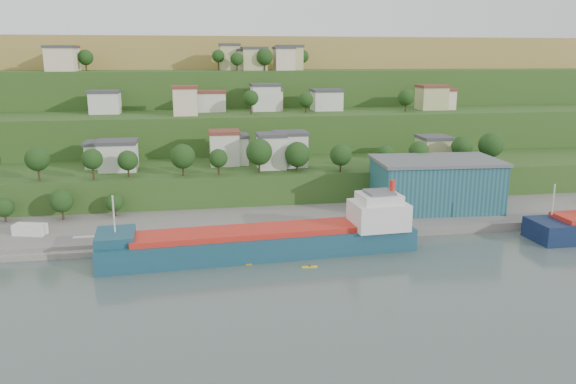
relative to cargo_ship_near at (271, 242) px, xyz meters
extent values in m
plane|color=#43524F|center=(2.06, -8.80, -2.66)|extent=(500.00, 500.00, 0.00)
cube|color=slate|center=(22.06, 19.20, -2.66)|extent=(220.00, 26.00, 4.00)
cube|color=slate|center=(-52.94, 13.20, -2.66)|extent=(40.00, 18.00, 2.40)
cube|color=#284719|center=(2.06, 47.20, -2.66)|extent=(260.00, 32.00, 20.00)
cube|color=#284719|center=(2.06, 77.20, -2.66)|extent=(280.00, 32.00, 44.00)
cube|color=#284719|center=(2.06, 107.20, -2.66)|extent=(300.00, 32.00, 70.00)
cube|color=olive|center=(2.06, 181.20, -2.66)|extent=(360.00, 120.00, 96.00)
cube|color=silver|center=(-39.59, 51.64, 10.51)|extent=(9.30, 8.60, 6.33)
cube|color=#3F3F44|center=(-39.59, 51.64, 14.13)|extent=(9.90, 9.20, 0.90)
cube|color=silver|center=(-35.09, 45.72, 10.99)|extent=(9.79, 8.70, 7.29)
cube|color=#3F3F44|center=(-35.09, 45.72, 15.08)|extent=(10.39, 9.30, 0.90)
cube|color=silver|center=(-6.41, 48.97, 11.79)|extent=(8.00, 7.83, 8.89)
cube|color=brown|center=(-6.41, 48.97, 16.68)|extent=(8.60, 8.43, 0.90)
cube|color=silver|center=(-4.49, 49.86, 11.16)|extent=(9.38, 7.81, 7.64)
cube|color=#3F3F44|center=(-4.49, 49.86, 15.43)|extent=(9.98, 8.41, 0.90)
cube|color=silver|center=(5.94, 41.32, 11.75)|extent=(7.32, 7.08, 8.82)
cube|color=#3F3F44|center=(5.94, 41.32, 16.61)|extent=(7.92, 7.68, 0.90)
cube|color=silver|center=(11.67, 43.82, 11.77)|extent=(8.61, 7.75, 8.86)
cube|color=#3F3F44|center=(11.67, 43.82, 16.66)|extent=(9.21, 8.35, 0.90)
cube|color=#BFBB7B|center=(54.70, 44.80, 10.59)|extent=(8.28, 8.90, 6.50)
cube|color=#3F3F44|center=(54.70, 44.80, 14.29)|extent=(8.88, 9.50, 0.90)
cube|color=silver|center=(-42.62, 81.61, 22.61)|extent=(9.27, 8.46, 6.55)
cube|color=#3F3F44|center=(-42.62, 81.61, 26.34)|extent=(9.87, 9.06, 0.90)
cube|color=beige|center=(-16.93, 71.51, 23.48)|extent=(7.39, 7.67, 8.27)
cube|color=brown|center=(-16.93, 71.51, 28.06)|extent=(7.99, 8.27, 0.90)
cube|color=silver|center=(-8.46, 82.55, 22.39)|extent=(9.22, 7.65, 6.09)
cube|color=brown|center=(-8.46, 82.55, 25.89)|extent=(9.82, 8.25, 0.90)
cube|color=silver|center=(9.79, 82.59, 23.47)|extent=(9.37, 8.42, 8.26)
cube|color=#3F3F44|center=(9.79, 82.59, 28.05)|extent=(9.97, 9.02, 0.90)
cube|color=beige|center=(10.73, 83.15, 22.63)|extent=(9.36, 7.07, 6.58)
cube|color=#3F3F44|center=(10.73, 83.15, 26.38)|extent=(9.96, 7.67, 0.90)
cube|color=silver|center=(30.65, 80.28, 22.52)|extent=(9.71, 8.55, 6.35)
cube|color=#3F3F44|center=(30.65, 80.28, 26.14)|extent=(10.31, 9.15, 0.90)
cube|color=#BFBB7B|center=(67.35, 76.89, 23.14)|extent=(9.21, 7.82, 7.60)
cube|color=brown|center=(67.35, 76.89, 27.39)|extent=(9.81, 8.42, 0.90)
cube|color=beige|center=(71.44, 77.57, 22.52)|extent=(7.05, 8.32, 6.36)
cube|color=brown|center=(71.44, 77.57, 26.16)|extent=(7.65, 8.92, 0.90)
cube|color=beige|center=(-59.20, 101.50, 36.25)|extent=(9.62, 7.90, 7.81)
cube|color=#3F3F44|center=(-59.20, 101.50, 40.60)|extent=(10.22, 8.50, 0.90)
cube|color=silver|center=(-58.98, 111.66, 36.37)|extent=(7.51, 8.26, 8.06)
cube|color=brown|center=(-58.98, 111.66, 40.85)|extent=(8.11, 8.86, 0.90)
cube|color=#BFBB7B|center=(-0.12, 108.95, 36.79)|extent=(7.20, 7.04, 8.90)
cube|color=#3F3F44|center=(-0.12, 108.95, 41.69)|extent=(7.80, 7.64, 0.90)
cube|color=beige|center=(6.51, 107.31, 35.77)|extent=(8.22, 7.86, 6.85)
cube|color=#3F3F44|center=(6.51, 107.31, 39.64)|extent=(8.82, 8.46, 0.90)
cube|color=#BFBB7B|center=(8.81, 105.19, 36.16)|extent=(9.00, 7.77, 7.64)
cube|color=#3F3F44|center=(8.81, 105.19, 40.43)|extent=(9.60, 8.37, 0.90)
cube|color=beige|center=(19.82, 104.39, 36.24)|extent=(7.12, 8.76, 7.80)
cube|color=#3F3F44|center=(19.82, 104.39, 40.59)|extent=(7.72, 9.36, 0.90)
cube|color=#BFBB7B|center=(22.63, 108.07, 36.54)|extent=(9.33, 7.48, 8.40)
cube|color=#3F3F44|center=(22.63, 108.07, 41.19)|extent=(9.93, 8.08, 0.90)
cylinder|color=#382619|center=(-52.98, 35.38, 9.25)|extent=(0.50, 0.50, 3.81)
sphere|color=#1B3110|center=(-52.98, 35.38, 12.77)|extent=(5.90, 5.90, 5.90)
cylinder|color=#382619|center=(-39.83, 34.01, 9.25)|extent=(0.50, 0.50, 3.83)
sphere|color=#1B3110|center=(-39.83, 34.01, 12.58)|extent=(5.14, 5.14, 5.14)
cylinder|color=#382619|center=(-31.59, 36.15, 8.77)|extent=(0.50, 0.50, 2.85)
sphere|color=#1B3110|center=(-31.59, 36.15, 11.60)|extent=(5.14, 5.14, 5.14)
cylinder|color=#382619|center=(-17.86, 35.18, 9.01)|extent=(0.50, 0.50, 3.34)
sphere|color=#1B3110|center=(-17.86, 35.18, 12.42)|extent=(6.33, 6.33, 6.33)
cylinder|color=#382619|center=(-8.82, 34.68, 8.88)|extent=(0.50, 0.50, 3.08)
sphere|color=#1B3110|center=(-8.82, 34.68, 11.75)|extent=(4.81, 4.81, 4.81)
cylinder|color=#382619|center=(1.94, 35.86, 9.17)|extent=(0.50, 0.50, 3.65)
sphere|color=#1B3110|center=(1.94, 35.86, 12.89)|extent=(6.93, 6.93, 6.93)
cylinder|color=#382619|center=(12.22, 36.13, 8.69)|extent=(0.50, 0.50, 2.71)
sphere|color=#1B3110|center=(12.22, 36.13, 11.90)|extent=(6.73, 6.73, 6.73)
cylinder|color=#382619|center=(23.51, 33.80, 8.79)|extent=(0.50, 0.50, 2.90)
sphere|color=#1B3110|center=(23.51, 33.80, 11.82)|extent=(5.77, 5.77, 5.77)
cylinder|color=#382619|center=(36.52, 35.18, 8.69)|extent=(0.50, 0.50, 2.70)
sphere|color=#1B3110|center=(36.52, 35.18, 11.38)|extent=(4.84, 4.84, 4.84)
cylinder|color=#382619|center=(45.33, 33.71, 9.08)|extent=(0.50, 0.50, 3.48)
sphere|color=#1B3110|center=(45.33, 33.71, 12.31)|extent=(5.39, 5.39, 5.39)
cylinder|color=#382619|center=(58.64, 35.23, 9.32)|extent=(0.50, 0.50, 3.95)
sphere|color=#1B3110|center=(58.64, 35.23, 12.89)|extent=(5.83, 5.83, 5.83)
cylinder|color=#382619|center=(67.11, 34.83, 9.33)|extent=(0.50, 0.50, 3.97)
sphere|color=#1B3110|center=(67.11, 34.83, 13.22)|extent=(6.94, 6.94, 6.94)
cylinder|color=#382619|center=(3.61, 70.65, 21.26)|extent=(0.50, 0.50, 3.83)
sphere|color=#1B3110|center=(3.61, 70.65, 24.52)|extent=(4.92, 4.92, 4.92)
cylinder|color=#382619|center=(12.11, 101.01, 33.96)|extent=(0.50, 0.50, 3.23)
sphere|color=#1B3110|center=(12.11, 101.01, 37.24)|extent=(6.06, 6.06, 6.06)
cylinder|color=#382619|center=(1.82, 100.37, 33.77)|extent=(0.50, 0.50, 2.86)
sphere|color=#1B3110|center=(1.82, 100.37, 36.48)|extent=(4.64, 4.64, 4.64)
cylinder|color=#382619|center=(-52.22, 109.10, 33.93)|extent=(0.50, 0.50, 3.18)
sphere|color=#1B3110|center=(-52.22, 109.10, 37.04)|extent=(5.53, 5.53, 5.53)
cylinder|color=#382619|center=(-4.62, 105.18, 34.30)|extent=(0.50, 0.50, 3.92)
sphere|color=#1B3110|center=(-4.62, 105.18, 37.53)|extent=(4.63, 4.63, 4.63)
cylinder|color=#382619|center=(27.95, 110.28, 34.20)|extent=(0.50, 0.50, 3.71)
sphere|color=#1B3110|center=(27.95, 110.28, 37.46)|extent=(5.11, 5.11, 5.11)
cylinder|color=#382619|center=(55.94, 71.79, 20.92)|extent=(0.50, 0.50, 3.15)
sphere|color=#1B3110|center=(55.94, 71.79, 23.98)|extent=(5.42, 5.42, 5.42)
cylinder|color=#382619|center=(22.05, 73.38, 20.77)|extent=(0.50, 0.50, 2.86)
sphere|color=#1B3110|center=(22.05, 73.38, 23.54)|extent=(4.88, 4.88, 4.88)
cube|color=#154351|center=(-2.14, 0.00, -1.27)|extent=(65.26, 14.19, 6.48)
cube|color=red|center=(-3.99, 0.00, 2.52)|extent=(48.53, 11.31, 1.11)
cube|color=#154351|center=(-30.82, 0.00, 2.89)|extent=(8.02, 10.62, 1.85)
cube|color=silver|center=(22.84, 0.00, 4.74)|extent=(11.66, 9.92, 5.55)
cube|color=silver|center=(22.84, 0.00, 8.44)|extent=(8.77, 7.91, 1.85)
cube|color=#595B5E|center=(22.84, 0.00, 9.64)|extent=(5.89, 5.89, 0.56)
cylinder|color=red|center=(25.61, 0.00, 10.76)|extent=(1.18, 1.18, 2.78)
cylinder|color=silver|center=(-30.82, 0.00, 7.52)|extent=(0.35, 0.35, 7.40)
cube|color=silver|center=(-28.04, 0.00, 0.86)|extent=(13.58, 11.24, 0.23)
cylinder|color=silver|center=(62.33, -1.29, 6.73)|extent=(0.32, 0.32, 6.92)
cube|color=#1C4756|center=(45.44, 22.20, 5.34)|extent=(31.03, 19.78, 12.00)
cube|color=#595B5E|center=(45.44, 22.20, 11.74)|extent=(32.09, 20.84, 0.80)
cube|color=white|center=(-50.93, 15.89, 0.14)|extent=(7.37, 4.55, 3.20)
cube|color=silver|center=(-39.16, 12.19, -1.01)|extent=(4.50, 1.71, 0.90)
cube|color=orange|center=(-6.09, -4.99, -2.54)|extent=(3.13, 1.15, 0.23)
sphere|color=#3F3F44|center=(-6.09, -4.99, -2.16)|extent=(0.54, 0.54, 0.54)
cube|color=yellow|center=(6.29, -8.57, -2.54)|extent=(3.10, 0.75, 0.23)
sphere|color=#3F3F44|center=(6.29, -8.57, -2.16)|extent=(0.54, 0.54, 0.54)
camera|label=1|loc=(-15.16, -108.83, 37.00)|focal=35.00mm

